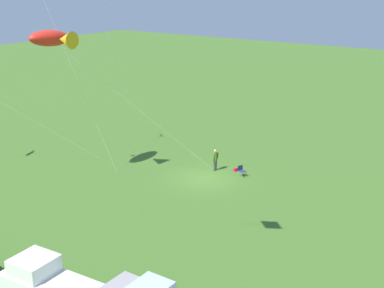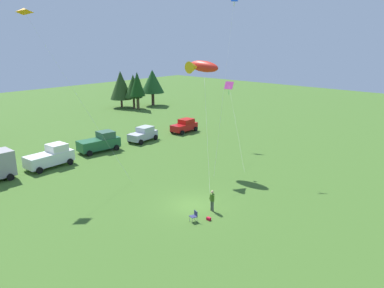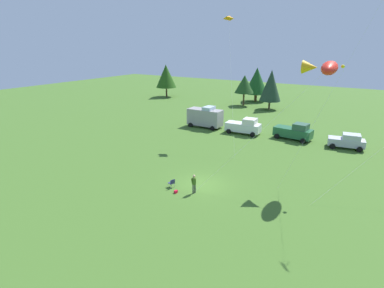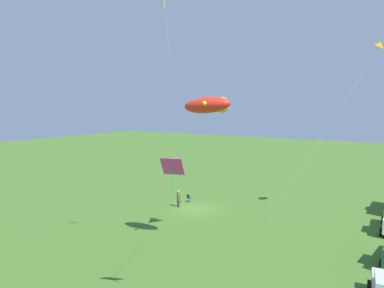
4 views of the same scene
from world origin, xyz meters
name	(u,v)px [view 2 (image 2 of 4)]	position (x,y,z in m)	size (l,w,h in m)	color
ground_plane	(192,205)	(0.00, 0.00, 0.00)	(160.00, 160.00, 0.00)	#406725
person_kite_flyer	(212,199)	(0.27, -1.88, 1.02)	(0.42, 0.60, 1.74)	#495144
folding_chair	(194,215)	(-2.01, -2.01, 0.49)	(0.61, 0.61, 0.82)	navy
backpack_on_grass	(209,219)	(-1.13, -2.69, 0.11)	(0.32, 0.22, 0.22)	red
truck_white_pickup	(51,157)	(-3.05, 17.78, 1.10)	(5.11, 2.64, 2.34)	silver
truck_green_flatbed	(100,142)	(3.85, 18.74, 1.10)	(5.19, 2.87, 2.34)	#246038
car_silver_compact	(143,134)	(10.46, 18.39, 0.95)	(4.41, 2.69, 1.89)	#AFB2BC
car_red_sedan	(185,126)	(17.80, 17.73, 0.95)	(4.26, 2.33, 1.89)	red
treeline_distant	(2,98)	(0.99, 39.27, 4.72)	(66.57, 11.67, 7.81)	brown
kite_large_fish	(201,67)	(8.37, 6.38, 10.53)	(9.69, 10.02, 11.23)	red
kite_delta_orange	(24,11)	(-5.07, 15.62, 15.64)	(5.65, 8.40, 16.05)	orange
kite_diamond_blue	(233,11)	(12.02, 5.28, 16.06)	(6.56, 3.04, 17.56)	blue
kite_diamond_rainbow	(229,87)	(16.72, 8.96, 7.40)	(7.95, 8.47, 8.07)	#D03B9A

